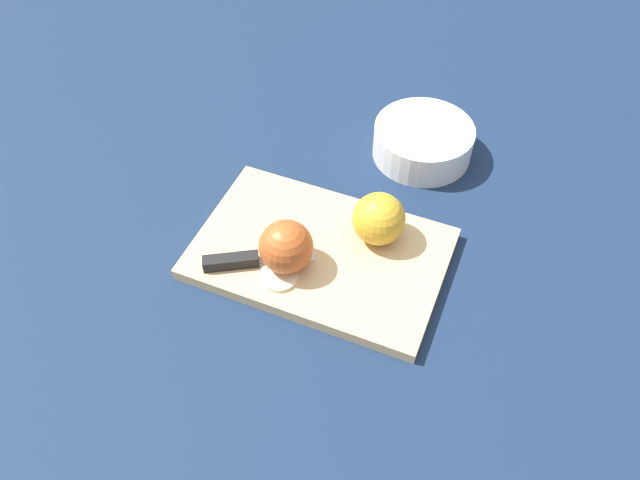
% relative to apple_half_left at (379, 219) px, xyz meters
% --- Properties ---
extents(ground_plane, '(4.00, 4.00, 0.00)m').
position_rel_apple_half_left_xyz_m(ground_plane, '(0.05, 0.06, -0.05)').
color(ground_plane, '#14233D').
extents(cutting_board, '(0.38, 0.28, 0.02)m').
position_rel_apple_half_left_xyz_m(cutting_board, '(0.05, 0.06, -0.05)').
color(cutting_board, tan).
rests_on(cutting_board, ground_plane).
extents(apple_half_left, '(0.07, 0.07, 0.07)m').
position_rel_apple_half_left_xyz_m(apple_half_left, '(0.00, 0.00, 0.00)').
color(apple_half_left, gold).
rests_on(apple_half_left, cutting_board).
extents(apple_half_right, '(0.07, 0.07, 0.07)m').
position_rel_apple_half_left_xyz_m(apple_half_right, '(0.08, 0.11, -0.00)').
color(apple_half_right, '#AD4C1E').
rests_on(apple_half_right, cutting_board).
extents(knife, '(0.13, 0.11, 0.02)m').
position_rel_apple_half_left_xyz_m(knife, '(0.13, 0.15, -0.03)').
color(knife, silver).
rests_on(knife, cutting_board).
extents(apple_slice, '(0.05, 0.05, 0.01)m').
position_rel_apple_half_left_xyz_m(apple_slice, '(0.08, 0.13, -0.03)').
color(apple_slice, beige).
rests_on(apple_slice, cutting_board).
extents(bowl, '(0.16, 0.16, 0.06)m').
position_rel_apple_half_left_xyz_m(bowl, '(0.03, -0.21, -0.02)').
color(bowl, silver).
rests_on(bowl, ground_plane).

